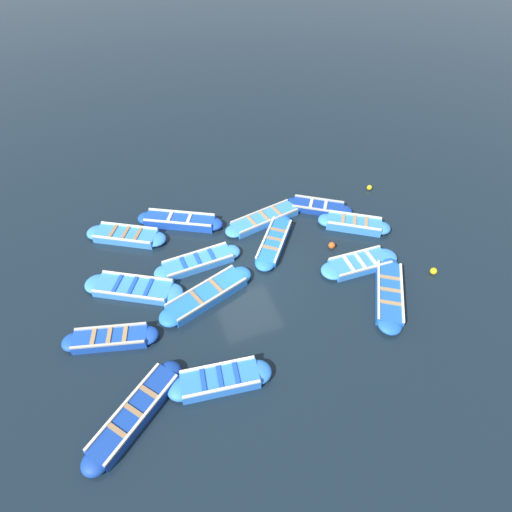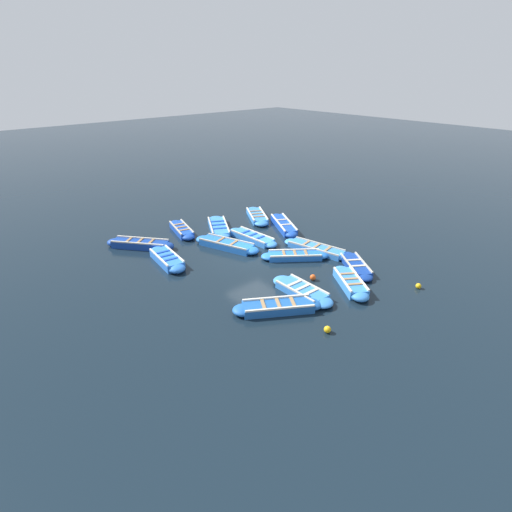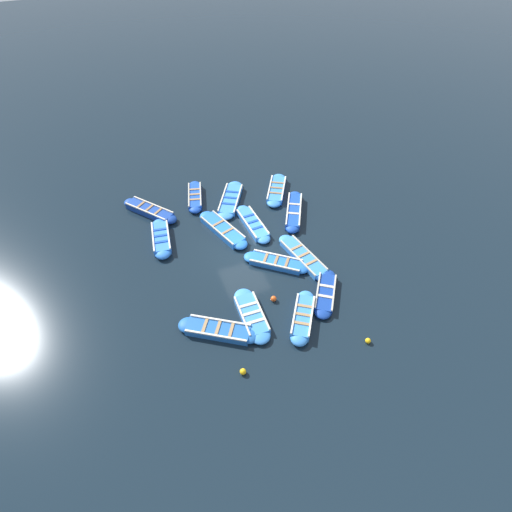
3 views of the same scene
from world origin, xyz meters
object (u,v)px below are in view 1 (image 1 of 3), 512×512
Objects in this scene: boat_outer_left at (207,295)px; boat_broadside at (126,236)px; boat_end_of_row at (198,262)px; boat_outer_right at (135,414)px; boat_drifting at (180,221)px; boat_bow_out at (110,339)px; buoy_white_drifting at (332,245)px; boat_stern_in at (220,380)px; boat_tucked at (134,288)px; boat_mid_row at (389,293)px; buoy_yellow_far at (434,271)px; buoy_orange_near at (369,188)px; boat_centre at (274,241)px; boat_far_corner at (354,224)px; boat_alongside at (360,264)px; boat_inner_gap at (265,219)px; boat_near_quay at (318,207)px.

boat_outer_left reaches higher than boat_broadside.
boat_outer_right reaches higher than boat_end_of_row.
boat_drifting is at bearing 158.44° from boat_outer_right.
boat_bow_out reaches higher than buoy_white_drifting.
boat_tucked is at bearing -157.29° from boat_stern_in.
boat_mid_row is (4.03, 6.24, 0.02)m from boat_end_of_row.
boat_outer_right is 12.81× the size of buoy_yellow_far.
boat_mid_row is at bearing -25.65° from buoy_orange_near.
boat_centre is 1.06× the size of boat_far_corner.
buoy_orange_near is 5.68m from buoy_yellow_far.
boat_centre is at bearing -93.79° from boat_far_corner.
boat_outer_left is at bearing 62.47° from boat_tucked.
boat_outer_left is at bearing 0.04° from boat_drifting.
buoy_white_drifting is (2.97, -3.65, 0.02)m from buoy_orange_near.
boat_broadside is at bearing -135.92° from boat_end_of_row.
boat_mid_row is 3.12m from buoy_white_drifting.
boat_centre is 7.41m from boat_bow_out.
buoy_yellow_far is (1.34, 2.53, -0.03)m from boat_alongside.
boat_end_of_row is (-1.77, 0.12, -0.02)m from boat_outer_left.
buoy_white_drifting is at bearing 124.25° from boat_stern_in.
buoy_yellow_far is at bearing 44.10° from boat_inner_gap.
boat_bow_out is at bearing -56.48° from boat_end_of_row.
boat_mid_row is 13.24× the size of buoy_yellow_far.
boat_broadside reaches higher than buoy_yellow_far.
boat_bow_out is 10.05m from boat_mid_row.
boat_inner_gap is 9.62m from boat_outer_right.
boat_near_quay is 2.55m from buoy_white_drifting.
boat_broadside is at bearing -166.67° from boat_stern_in.
buoy_white_drifting is (0.81, -1.51, -0.05)m from boat_far_corner.
boat_near_quay is at bearing 178.95° from boat_alongside.
boat_drifting reaches higher than buoy_white_drifting.
boat_outer_right is at bearing -86.96° from boat_stern_in.
boat_far_corner is at bearing 63.65° from boat_inner_gap.
boat_centre is at bearing 66.53° from boat_broadside.
boat_inner_gap is at bearing 72.74° from boat_drifting.
boat_drifting reaches higher than boat_far_corner.
boat_drifting reaches higher than boat_alongside.
boat_stern_in reaches higher than buoy_orange_near.
boat_broadside is (-7.88, 0.79, -0.03)m from boat_outer_right.
boat_inner_gap is 1.00× the size of boat_outer_left.
boat_drifting is 1.22× the size of boat_far_corner.
boat_outer_right reaches higher than boat_alongside.
boat_outer_left is at bearing -62.35° from boat_near_quay.
boat_stern_in is (6.73, -4.11, 0.05)m from boat_inner_gap.
boat_bow_out is (3.99, -7.14, 0.02)m from boat_inner_gap.
boat_bow_out is 13.53m from buoy_orange_near.
buoy_orange_near is at bearing 112.00° from boat_outer_left.
boat_far_corner is at bearing 155.37° from boat_alongside.
boat_outer_left is 3.62m from boat_bow_out.
boat_end_of_row is at bearing 123.52° from boat_bow_out.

